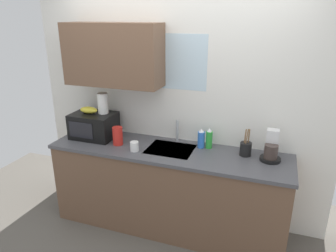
{
  "coord_description": "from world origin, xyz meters",
  "views": [
    {
      "loc": [
        0.94,
        -2.68,
        2.18
      ],
      "look_at": [
        0.0,
        0.0,
        1.15
      ],
      "focal_mm": 33.18,
      "sensor_mm": 36.0,
      "label": 1
    }
  ],
  "objects_px": {
    "banana_bunch": "(89,110)",
    "coffee_maker": "(271,149)",
    "dish_soap_bottle_green": "(209,139)",
    "utensil_crock": "(246,149)",
    "microwave": "(94,125)",
    "paper_towel_roll": "(103,103)",
    "mug_white": "(134,146)",
    "dish_soap_bottle_blue": "(201,139)",
    "cereal_canister": "(118,136)"
  },
  "relations": [
    {
      "from": "banana_bunch",
      "to": "coffee_maker",
      "type": "relative_size",
      "value": 0.71
    },
    {
      "from": "dish_soap_bottle_green",
      "to": "utensil_crock",
      "type": "distance_m",
      "value": 0.37
    },
    {
      "from": "microwave",
      "to": "paper_towel_roll",
      "type": "relative_size",
      "value": 2.09
    },
    {
      "from": "paper_towel_roll",
      "to": "mug_white",
      "type": "distance_m",
      "value": 0.62
    },
    {
      "from": "dish_soap_bottle_blue",
      "to": "dish_soap_bottle_green",
      "type": "height_order",
      "value": "dish_soap_bottle_green"
    },
    {
      "from": "paper_towel_roll",
      "to": "cereal_canister",
      "type": "bearing_deg",
      "value": -32.01
    },
    {
      "from": "dish_soap_bottle_green",
      "to": "utensil_crock",
      "type": "relative_size",
      "value": 0.76
    },
    {
      "from": "banana_bunch",
      "to": "dish_soap_bottle_blue",
      "type": "height_order",
      "value": "banana_bunch"
    },
    {
      "from": "microwave",
      "to": "mug_white",
      "type": "relative_size",
      "value": 4.84
    },
    {
      "from": "dish_soap_bottle_green",
      "to": "cereal_canister",
      "type": "height_order",
      "value": "dish_soap_bottle_green"
    },
    {
      "from": "dish_soap_bottle_blue",
      "to": "cereal_canister",
      "type": "height_order",
      "value": "dish_soap_bottle_blue"
    },
    {
      "from": "coffee_maker",
      "to": "microwave",
      "type": "bearing_deg",
      "value": -178.14
    },
    {
      "from": "coffee_maker",
      "to": "dish_soap_bottle_green",
      "type": "relative_size",
      "value": 1.32
    },
    {
      "from": "coffee_maker",
      "to": "cereal_canister",
      "type": "bearing_deg",
      "value": -173.99
    },
    {
      "from": "coffee_maker",
      "to": "dish_soap_bottle_blue",
      "type": "bearing_deg",
      "value": 175.6
    },
    {
      "from": "microwave",
      "to": "banana_bunch",
      "type": "bearing_deg",
      "value": 178.2
    },
    {
      "from": "microwave",
      "to": "paper_towel_roll",
      "type": "xyz_separation_m",
      "value": [
        0.1,
        0.05,
        0.24
      ]
    },
    {
      "from": "mug_white",
      "to": "utensil_crock",
      "type": "height_order",
      "value": "utensil_crock"
    },
    {
      "from": "cereal_canister",
      "to": "mug_white",
      "type": "height_order",
      "value": "cereal_canister"
    },
    {
      "from": "cereal_canister",
      "to": "utensil_crock",
      "type": "bearing_deg",
      "value": 7.58
    },
    {
      "from": "mug_white",
      "to": "utensil_crock",
      "type": "relative_size",
      "value": 0.34
    },
    {
      "from": "coffee_maker",
      "to": "dish_soap_bottle_blue",
      "type": "distance_m",
      "value": 0.68
    },
    {
      "from": "microwave",
      "to": "dish_soap_bottle_blue",
      "type": "bearing_deg",
      "value": 5.45
    },
    {
      "from": "dish_soap_bottle_green",
      "to": "utensil_crock",
      "type": "bearing_deg",
      "value": -8.6
    },
    {
      "from": "mug_white",
      "to": "banana_bunch",
      "type": "bearing_deg",
      "value": 162.97
    },
    {
      "from": "utensil_crock",
      "to": "dish_soap_bottle_green",
      "type": "bearing_deg",
      "value": 171.4
    },
    {
      "from": "paper_towel_roll",
      "to": "dish_soap_bottle_blue",
      "type": "height_order",
      "value": "paper_towel_roll"
    },
    {
      "from": "dish_soap_bottle_blue",
      "to": "cereal_canister",
      "type": "bearing_deg",
      "value": -165.79
    },
    {
      "from": "coffee_maker",
      "to": "mug_white",
      "type": "height_order",
      "value": "coffee_maker"
    },
    {
      "from": "banana_bunch",
      "to": "dish_soap_bottle_blue",
      "type": "distance_m",
      "value": 1.24
    },
    {
      "from": "coffee_maker",
      "to": "mug_white",
      "type": "distance_m",
      "value": 1.3
    },
    {
      "from": "coffee_maker",
      "to": "mug_white",
      "type": "xyz_separation_m",
      "value": [
        -1.27,
        -0.25,
        -0.06
      ]
    },
    {
      "from": "dish_soap_bottle_blue",
      "to": "dish_soap_bottle_green",
      "type": "distance_m",
      "value": 0.08
    },
    {
      "from": "cereal_canister",
      "to": "utensil_crock",
      "type": "relative_size",
      "value": 0.68
    },
    {
      "from": "microwave",
      "to": "mug_white",
      "type": "distance_m",
      "value": 0.61
    },
    {
      "from": "coffee_maker",
      "to": "cereal_canister",
      "type": "relative_size",
      "value": 1.48
    },
    {
      "from": "coffee_maker",
      "to": "dish_soap_bottle_blue",
      "type": "relative_size",
      "value": 1.38
    },
    {
      "from": "dish_soap_bottle_blue",
      "to": "mug_white",
      "type": "bearing_deg",
      "value": -153.42
    },
    {
      "from": "cereal_canister",
      "to": "banana_bunch",
      "type": "bearing_deg",
      "value": 165.62
    },
    {
      "from": "banana_bunch",
      "to": "dish_soap_bottle_green",
      "type": "xyz_separation_m",
      "value": [
        1.3,
        0.13,
        -0.21
      ]
    },
    {
      "from": "dish_soap_bottle_blue",
      "to": "mug_white",
      "type": "xyz_separation_m",
      "value": [
        -0.6,
        -0.3,
        -0.05
      ]
    },
    {
      "from": "paper_towel_roll",
      "to": "mug_white",
      "type": "relative_size",
      "value": 2.32
    },
    {
      "from": "utensil_crock",
      "to": "dish_soap_bottle_blue",
      "type": "bearing_deg",
      "value": 174.81
    },
    {
      "from": "cereal_canister",
      "to": "coffee_maker",
      "type": "bearing_deg",
      "value": 6.01
    },
    {
      "from": "microwave",
      "to": "mug_white",
      "type": "xyz_separation_m",
      "value": [
        0.57,
        -0.19,
        -0.09
      ]
    },
    {
      "from": "mug_white",
      "to": "cereal_canister",
      "type": "bearing_deg",
      "value": 158.66
    },
    {
      "from": "banana_bunch",
      "to": "mug_white",
      "type": "relative_size",
      "value": 2.11
    },
    {
      "from": "utensil_crock",
      "to": "microwave",
      "type": "bearing_deg",
      "value": -177.47
    },
    {
      "from": "mug_white",
      "to": "dish_soap_bottle_green",
      "type": "bearing_deg",
      "value": 24.94
    },
    {
      "from": "paper_towel_roll",
      "to": "microwave",
      "type": "bearing_deg",
      "value": -152.83
    }
  ]
}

